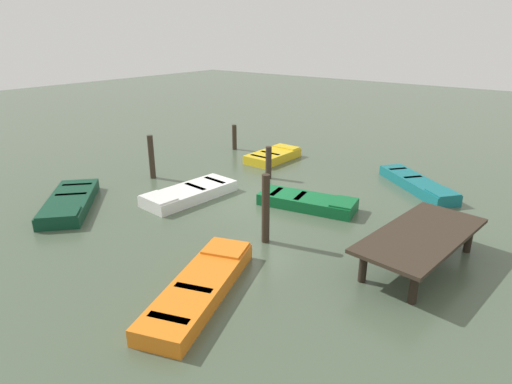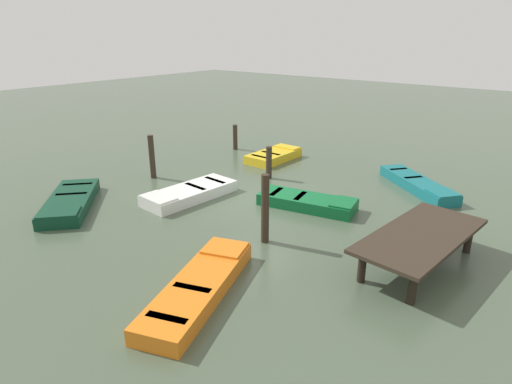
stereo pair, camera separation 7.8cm
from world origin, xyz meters
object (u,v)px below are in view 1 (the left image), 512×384
Objects in this scene: rowboat_yellow at (273,156)px; mooring_piling_near_right at (266,209)px; dock_segment at (421,237)px; mooring_piling_near_left at (234,137)px; rowboat_orange at (200,286)px; mooring_piling_mid_right at (269,163)px; rowboat_dark_green at (70,202)px; mooring_piling_center at (151,157)px; rowboat_teal at (417,184)px; rowboat_green at (308,202)px; rowboat_white at (189,193)px.

mooring_piling_near_right is (7.09, 4.85, 0.83)m from rowboat_yellow.
dock_segment is at bearing -121.59° from rowboat_yellow.
dock_segment is 1.55× the size of rowboat_yellow.
mooring_piling_near_right reaches higher than mooring_piling_near_left.
mooring_piling_mid_right reaches higher than rowboat_orange.
rowboat_dark_green is 1.80× the size of mooring_piling_near_right.
rowboat_orange is 2.07× the size of mooring_piling_near_right.
mooring_piling_near_right reaches higher than mooring_piling_center.
mooring_piling_center reaches higher than rowboat_dark_green.
rowboat_yellow is at bearing 155.32° from mooring_piling_center.
rowboat_orange is (10.40, -1.57, -0.00)m from rowboat_teal.
rowboat_orange is 2.36× the size of mooring_piling_center.
mooring_piling_near_left is (-6.07, -11.64, -0.18)m from dock_segment.
mooring_piling_near_left reaches higher than rowboat_green.
dock_segment is 3.25× the size of mooring_piling_mid_right.
mooring_piling_mid_right is at bearing -108.20° from dock_segment.
rowboat_white is 2.84× the size of mooring_piling_near_left.
dock_segment is 4.76m from rowboat_green.
mooring_piling_near_right is 10.67m from mooring_piling_near_left.
mooring_piling_near_left is (-9.63, -0.65, 0.43)m from rowboat_dark_green.
mooring_piling_near_right is (1.39, -4.02, 0.22)m from dock_segment.
rowboat_green is 8.48m from mooring_piling_near_left.
rowboat_white is at bearing -13.75° from mooring_piling_mid_right.
rowboat_yellow and rowboat_white have the same top height.
dock_segment is at bearing -31.59° from rowboat_green.
mooring_piling_near_right is 1.53× the size of mooring_piling_mid_right.
mooring_piling_mid_right is at bearing -147.17° from rowboat_yellow.
rowboat_green is 2.60× the size of mooring_piling_mid_right.
dock_segment reaches higher than rowboat_green.
rowboat_yellow and rowboat_green have the same top height.
rowboat_dark_green is 7.35m from mooring_piling_near_right.
rowboat_white is at bearing -97.13° from rowboat_teal.
rowboat_green is 2.75× the size of mooring_piling_near_left.
dock_segment is 3.43× the size of mooring_piling_near_left.
rowboat_green is at bearing 120.94° from rowboat_white.
rowboat_orange and rowboat_dark_green have the same top height.
mooring_piling_near_right is at bearing -67.08° from rowboat_teal.
mooring_piling_near_left is (-0.37, -2.77, 0.43)m from rowboat_yellow.
rowboat_white is 1.03× the size of rowboat_green.
mooring_piling_mid_right is (-3.36, -7.43, -0.15)m from dock_segment.
mooring_piling_center is at bearing 178.84° from rowboat_green.
mooring_piling_center is at bearing 156.43° from rowboat_yellow.
rowboat_dark_green is 2.76× the size of mooring_piling_mid_right.
rowboat_white is 1.76× the size of mooring_piling_near_right.
rowboat_white is at bearing 27.27° from mooring_piling_near_left.
rowboat_dark_green is at bearing -153.05° from rowboat_green.
mooring_piling_near_right reaches higher than rowboat_yellow.
rowboat_yellow is at bearing 7.54° from rowboat_orange.
mooring_piling_near_right is at bearing 59.19° from rowboat_dark_green.
mooring_piling_near_right is (3.02, 0.40, 0.83)m from rowboat_green.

